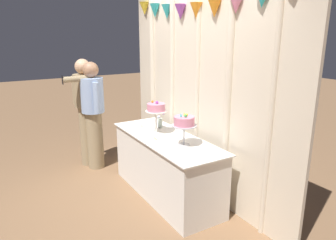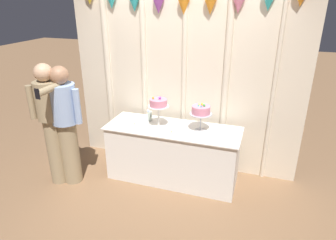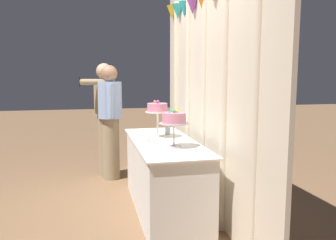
# 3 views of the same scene
# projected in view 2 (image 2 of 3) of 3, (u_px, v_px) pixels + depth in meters

# --- Properties ---
(ground_plane) EXTENTS (24.00, 24.00, 0.00)m
(ground_plane) POSITION_uv_depth(u_px,v_px,m) (170.00, 181.00, 4.21)
(ground_plane) COLOR #846042
(draped_curtain) EXTENTS (3.29, 0.16, 2.73)m
(draped_curtain) POSITION_uv_depth(u_px,v_px,m) (181.00, 71.00, 4.16)
(draped_curtain) COLOR beige
(draped_curtain) RESTS_ON ground_plane
(cake_table) EXTENTS (1.81, 0.66, 0.78)m
(cake_table) POSITION_uv_depth(u_px,v_px,m) (173.00, 154.00, 4.15)
(cake_table) COLOR white
(cake_table) RESTS_ON ground_plane
(cake_display_nearleft) EXTENTS (0.28, 0.28, 0.43)m
(cake_display_nearleft) POSITION_uv_depth(u_px,v_px,m) (158.00, 105.00, 3.90)
(cake_display_nearleft) COLOR silver
(cake_display_nearleft) RESTS_ON cake_table
(cake_display_nearright) EXTENTS (0.29, 0.29, 0.38)m
(cake_display_nearright) POSITION_uv_depth(u_px,v_px,m) (201.00, 111.00, 3.81)
(cake_display_nearright) COLOR #B2B2B7
(cake_display_nearright) RESTS_ON cake_table
(flower_vase) EXTENTS (0.07, 0.10, 0.22)m
(flower_vase) POSITION_uv_depth(u_px,v_px,m) (150.00, 115.00, 4.19)
(flower_vase) COLOR #B2C1B2
(flower_vase) RESTS_ON cake_table
(tealight_far_left) EXTENTS (0.05, 0.05, 0.03)m
(tealight_far_left) POSITION_uv_depth(u_px,v_px,m) (135.00, 124.00, 4.08)
(tealight_far_left) COLOR beige
(tealight_far_left) RESTS_ON cake_table
(tealight_near_left) EXTENTS (0.05, 0.05, 0.04)m
(tealight_near_left) POSITION_uv_depth(u_px,v_px,m) (171.00, 133.00, 3.83)
(tealight_near_left) COLOR beige
(tealight_near_left) RESTS_ON cake_table
(guest_man_pink_jacket) EXTENTS (0.50, 0.35, 1.63)m
(guest_man_pink_jacket) POSITION_uv_depth(u_px,v_px,m) (66.00, 122.00, 3.90)
(guest_man_pink_jacket) COLOR #9E8966
(guest_man_pink_jacket) RESTS_ON ground_plane
(guest_girl_blue_dress) EXTENTS (0.43, 0.56, 1.67)m
(guest_girl_blue_dress) POSITION_uv_depth(u_px,v_px,m) (50.00, 119.00, 3.88)
(guest_girl_blue_dress) COLOR #9E8966
(guest_girl_blue_dress) RESTS_ON ground_plane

